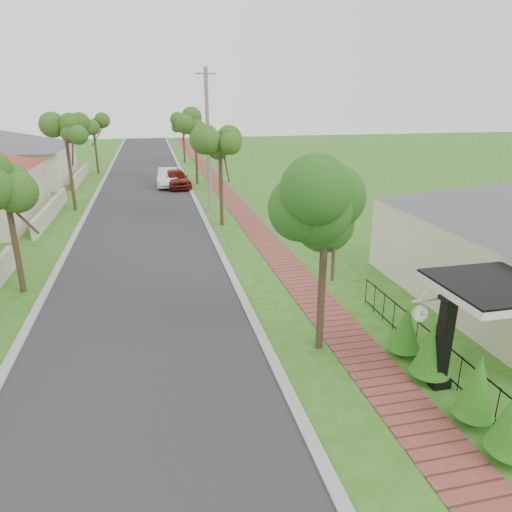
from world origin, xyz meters
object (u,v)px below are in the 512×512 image
object	(u,v)px
porch_post	(443,347)
near_tree	(326,212)
parked_car_white	(168,178)
utility_pole	(208,141)
parked_car_red	(176,178)
station_clock	(420,313)

from	to	relation	value
porch_post	near_tree	distance (m)	4.59
porch_post	parked_car_white	bearing A→B (deg)	100.39
near_tree	utility_pole	size ratio (longest dim) A/B	0.59
porch_post	parked_car_red	size ratio (longest dim) A/B	0.55
porch_post	near_tree	xyz separation A→B (m)	(-2.35, 2.50, 3.04)
utility_pole	near_tree	bearing A→B (deg)	-87.30
porch_post	utility_pole	size ratio (longest dim) A/B	0.28
utility_pole	station_clock	world-z (taller)	utility_pole
parked_car_red	station_clock	size ratio (longest dim) A/B	6.34
porch_post	parked_car_red	xyz separation A→B (m)	(-4.97, 29.54, -0.34)
parked_car_red	near_tree	xyz separation A→B (m)	(2.62, -27.04, 3.39)
porch_post	utility_pole	distance (m)	21.51
parked_car_white	near_tree	bearing A→B (deg)	-78.44
parked_car_white	parked_car_red	bearing A→B (deg)	-46.48
near_tree	station_clock	xyz separation A→B (m)	(1.86, -2.10, -2.21)
utility_pole	station_clock	size ratio (longest dim) A/B	12.38
near_tree	utility_pole	world-z (taller)	utility_pole
parked_car_red	parked_car_white	size ratio (longest dim) A/B	1.00
parked_car_white	utility_pole	distance (m)	10.27
near_tree	station_clock	bearing A→B (deg)	-48.52
porch_post	near_tree	world-z (taller)	near_tree
parked_car_red	parked_car_white	xyz separation A→B (m)	(-0.58, 0.73, -0.03)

